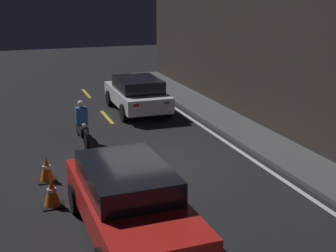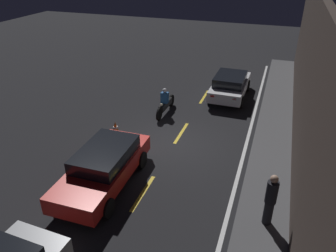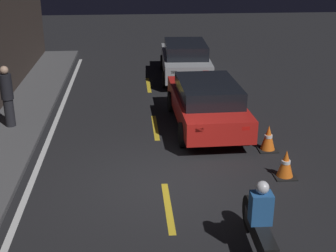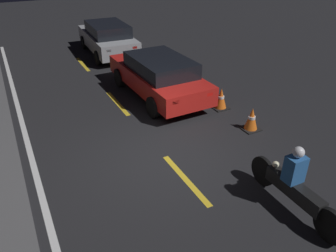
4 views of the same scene
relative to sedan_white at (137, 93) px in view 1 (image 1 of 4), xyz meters
The scene contains 13 objects.
ground_plane 6.14m from the sedan_white, 12.78° to the right, with size 56.00×56.00×0.00m, color black.
raised_curb 6.55m from the sedan_white, 24.24° to the left, with size 28.00×1.60×0.13m.
building_front 7.31m from the sedan_white, 31.40° to the left, with size 28.00×0.30×5.98m.
lane_dash_a 4.34m from the sedan_white, 161.62° to the right, with size 2.00×0.14×0.01m.
lane_dash_b 1.60m from the sedan_white, 71.82° to the right, with size 2.00×0.14×0.01m.
lane_dash_c 5.18m from the sedan_white, 15.26° to the right, with size 2.00×0.14×0.01m.
lane_dash_d 9.57m from the sedan_white, ahead, with size 2.00×0.14×0.01m.
lane_solid_kerb 6.21m from the sedan_white, 15.29° to the left, with size 25.20×0.14×0.01m.
sedan_white is the anchor object (origin of this frame).
taxi_red 9.80m from the sedan_white, 16.81° to the right, with size 4.59×1.98×1.40m.
motorcycle 4.21m from the sedan_white, 40.83° to the right, with size 2.42×0.37×1.40m.
traffic_cone_near 7.35m from the sedan_white, 34.29° to the right, with size 0.49×0.49×0.66m.
traffic_cone_mid 8.66m from the sedan_white, 28.78° to the right, with size 0.49×0.49×0.68m.
Camera 1 is at (11.68, -3.58, 4.75)m, focal length 50.00 mm.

